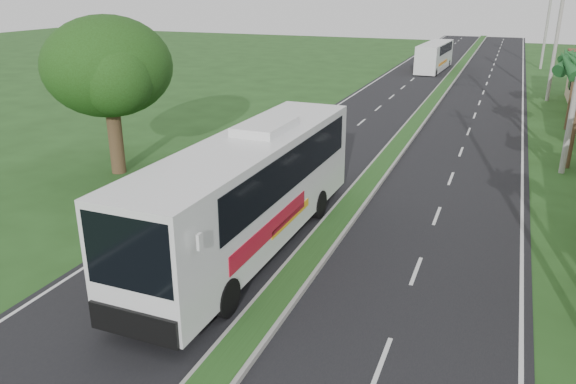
% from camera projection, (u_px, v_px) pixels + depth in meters
% --- Properties ---
extents(ground, '(180.00, 180.00, 0.00)m').
position_uv_depth(ground, '(254.00, 331.00, 15.08)').
color(ground, '#214519').
rests_on(ground, ground).
extents(road_asphalt, '(14.00, 160.00, 0.02)m').
position_uv_depth(road_asphalt, '(399.00, 146.00, 32.53)').
color(road_asphalt, black).
rests_on(road_asphalt, ground).
extents(median_strip, '(1.20, 160.00, 0.18)m').
position_uv_depth(median_strip, '(399.00, 144.00, 32.50)').
color(median_strip, gray).
rests_on(median_strip, ground).
extents(lane_edge_left, '(0.12, 160.00, 0.01)m').
position_uv_depth(lane_edge_left, '(291.00, 135.00, 34.84)').
color(lane_edge_left, silver).
rests_on(lane_edge_left, ground).
extents(lane_edge_right, '(0.12, 160.00, 0.01)m').
position_uv_depth(lane_edge_right, '(522.00, 158.00, 30.23)').
color(lane_edge_right, silver).
rests_on(lane_edge_right, ground).
extents(shade_tree, '(6.30, 6.00, 7.54)m').
position_uv_depth(shade_tree, '(106.00, 70.00, 26.26)').
color(shade_tree, '#473321').
rests_on(shade_tree, ground).
extents(utility_pole_c, '(1.60, 0.28, 11.00)m').
position_uv_depth(utility_pole_c, '(558.00, 28.00, 43.36)').
color(utility_pole_c, gray).
rests_on(utility_pole_c, ground).
extents(utility_pole_d, '(1.60, 0.28, 10.50)m').
position_uv_depth(utility_pole_d, '(548.00, 18.00, 60.90)').
color(utility_pole_d, gray).
rests_on(utility_pole_d, ground).
extents(coach_bus_main, '(2.98, 13.23, 4.26)m').
position_uv_depth(coach_bus_main, '(251.00, 185.00, 19.12)').
color(coach_bus_main, white).
rests_on(coach_bus_main, ground).
extents(coach_bus_far, '(2.72, 10.24, 2.95)m').
position_uv_depth(coach_bus_far, '(435.00, 55.00, 60.99)').
color(coach_bus_far, white).
rests_on(coach_bus_far, ground).
extents(motorcyclist, '(2.02, 1.09, 2.14)m').
position_uv_depth(motorcyclist, '(322.00, 170.00, 25.91)').
color(motorcyclist, black).
rests_on(motorcyclist, ground).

